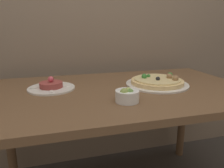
# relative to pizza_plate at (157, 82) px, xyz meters

# --- Properties ---
(dining_table) EXTENTS (1.47, 0.86, 0.76)m
(dining_table) POSITION_rel_pizza_plate_xyz_m (-0.24, -0.02, -0.11)
(dining_table) COLOR brown
(dining_table) RESTS_ON ground_plane
(pizza_plate) EXTENTS (0.37, 0.37, 0.07)m
(pizza_plate) POSITION_rel_pizza_plate_xyz_m (0.00, 0.00, 0.00)
(pizza_plate) COLOR silver
(pizza_plate) RESTS_ON dining_table
(tartare_plate) EXTENTS (0.26, 0.26, 0.07)m
(tartare_plate) POSITION_rel_pizza_plate_xyz_m (-0.61, 0.08, -0.00)
(tartare_plate) COLOR silver
(tartare_plate) RESTS_ON dining_table
(small_bowl) EXTENTS (0.11, 0.11, 0.07)m
(small_bowl) POSITION_rel_pizza_plate_xyz_m (-0.27, -0.23, 0.01)
(small_bowl) COLOR white
(small_bowl) RESTS_ON dining_table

